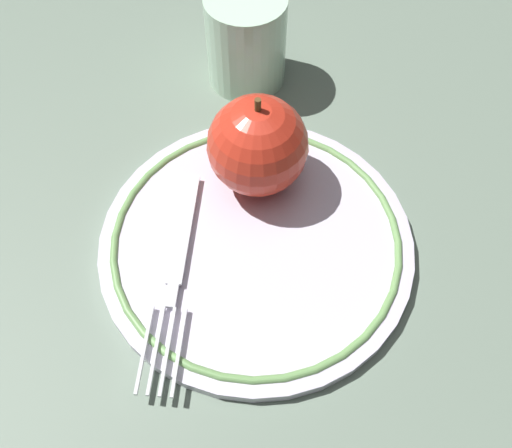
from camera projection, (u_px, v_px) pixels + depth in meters
ground_plane at (275, 240)px, 0.46m from camera, size 2.00×2.00×0.00m
plate at (256, 242)px, 0.45m from camera, size 0.25×0.25×0.01m
apple_red_whole at (258, 146)px, 0.44m from camera, size 0.08×0.08×0.09m
fork at (177, 268)px, 0.43m from camera, size 0.10×0.17×0.00m
drinking_glass at (246, 40)px, 0.52m from camera, size 0.07×0.07×0.09m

